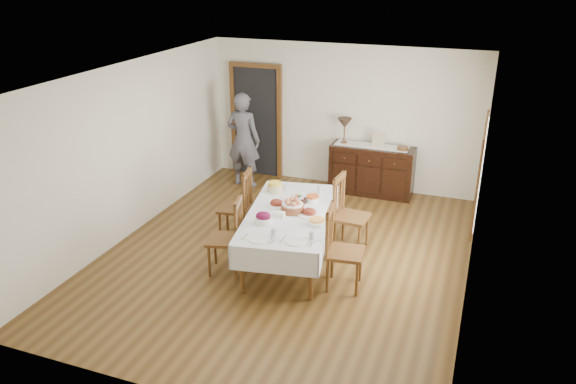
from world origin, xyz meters
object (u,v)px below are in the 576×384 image
(dining_table, at_px, (290,218))
(sideboard, at_px, (372,170))
(person, at_px, (243,137))
(table_lamp, at_px, (345,124))
(chair_left_far, at_px, (238,204))
(chair_left_near, at_px, (228,235))
(chair_right_near, at_px, (341,248))
(chair_right_far, at_px, (348,212))

(dining_table, xyz_separation_m, sideboard, (0.53, 2.84, -0.22))
(person, distance_m, table_lamp, 1.86)
(chair_left_far, bearing_deg, person, -166.59)
(sideboard, xyz_separation_m, table_lamp, (-0.54, 0.02, 0.80))
(chair_left_near, height_order, table_lamp, table_lamp)
(dining_table, relative_size, person, 1.25)
(chair_right_near, bearing_deg, sideboard, -1.32)
(chair_right_far, distance_m, table_lamp, 2.39)
(chair_left_near, height_order, person, person)
(sideboard, distance_m, table_lamp, 0.96)
(chair_right_far, bearing_deg, dining_table, 140.36)
(chair_left_far, height_order, person, person)
(dining_table, height_order, person, person)
(chair_left_near, relative_size, sideboard, 0.72)
(dining_table, distance_m, table_lamp, 2.92)
(chair_right_far, bearing_deg, chair_left_far, 104.18)
(chair_left_far, height_order, chair_right_near, chair_right_near)
(chair_right_far, bearing_deg, chair_left_near, 137.39)
(chair_left_far, bearing_deg, dining_table, 58.78)
(chair_left_near, bearing_deg, table_lamp, 154.49)
(chair_right_near, height_order, table_lamp, table_lamp)
(dining_table, xyz_separation_m, chair_left_near, (-0.67, -0.55, -0.12))
(chair_left_far, xyz_separation_m, table_lamp, (0.96, 2.46, 0.69))
(chair_left_near, bearing_deg, person, -173.86)
(chair_left_near, distance_m, sideboard, 3.60)
(chair_left_far, height_order, sideboard, chair_left_far)
(chair_right_far, distance_m, sideboard, 2.18)
(dining_table, relative_size, table_lamp, 5.11)
(chair_left_far, bearing_deg, chair_right_near, 57.29)
(chair_left_far, relative_size, sideboard, 0.74)
(chair_right_near, relative_size, chair_right_far, 0.99)
(chair_right_far, relative_size, table_lamp, 2.43)
(person, bearing_deg, chair_left_far, 114.40)
(dining_table, relative_size, chair_left_near, 2.20)
(chair_right_near, xyz_separation_m, sideboard, (-0.31, 3.24, -0.12))
(chair_left_far, distance_m, chair_right_far, 1.65)
(chair_right_near, distance_m, sideboard, 3.26)
(chair_right_near, xyz_separation_m, chair_right_far, (-0.18, 1.07, 0.00))
(table_lamp, bearing_deg, chair_right_near, -75.47)
(dining_table, distance_m, chair_left_far, 1.05)
(chair_left_near, bearing_deg, sideboard, 145.95)
(sideboard, bearing_deg, chair_right_far, -86.71)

